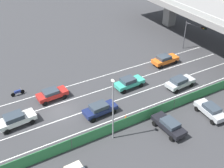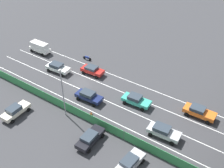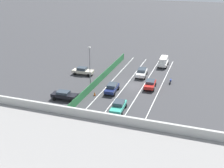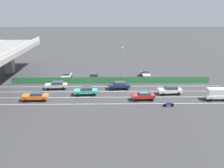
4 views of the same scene
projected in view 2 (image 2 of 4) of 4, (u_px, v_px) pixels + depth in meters
ground_plane at (82, 82)px, 47.59m from camera, size 300.00×300.00×0.00m
lane_line_left_edge at (126, 80)px, 48.18m from camera, size 0.14×47.81×0.01m
lane_line_mid_left at (115, 89)px, 45.97m from camera, size 0.14×47.81×0.01m
lane_line_mid_right at (103, 99)px, 43.77m from camera, size 0.14×47.81×0.01m
lane_line_right_edge at (90, 111)px, 41.56m from camera, size 0.14×47.81×0.01m
green_fence at (82, 114)px, 39.79m from camera, size 0.10×43.91×1.52m
car_taxi_teal at (136, 100)px, 42.27m from camera, size 2.24×4.61×1.62m
car_sedan_red at (92, 70)px, 49.15m from camera, size 2.22×4.31×1.52m
car_van_white at (40, 47)px, 55.36m from camera, size 2.05×4.65×2.19m
car_sedan_silver at (163, 131)px, 36.83m from camera, size 2.30×4.60×1.62m
car_taxi_orange at (199, 112)px, 40.06m from camera, size 2.15×4.67×1.61m
car_sedan_white at (58, 67)px, 49.72m from camera, size 2.33×4.68×1.67m
car_sedan_navy at (89, 96)px, 43.06m from camera, size 2.17×4.51×1.60m
motorcycle at (87, 58)px, 53.41m from camera, size 0.60×1.95×0.93m
parked_sedan_cream at (15, 111)px, 40.21m from camera, size 4.54×2.04×1.66m
parked_sedan_dark at (90, 138)px, 35.91m from camera, size 4.61×2.12×1.57m
parked_wagon_silver at (130, 163)px, 32.68m from camera, size 4.45×2.19×1.60m
street_lamp at (62, 89)px, 38.02m from camera, size 0.60×0.36×8.06m
traffic_cone at (91, 113)px, 40.64m from camera, size 0.47×0.47×0.71m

